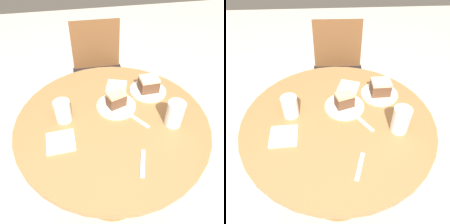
{
  "view_description": "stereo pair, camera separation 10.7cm",
  "coord_description": "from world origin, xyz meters",
  "views": [
    {
      "loc": [
        -0.15,
        -0.76,
        1.54
      ],
      "look_at": [
        0.0,
        0.0,
        0.81
      ],
      "focal_mm": 35.0,
      "sensor_mm": 36.0,
      "label": 1
    },
    {
      "loc": [
        -0.05,
        -0.77,
        1.54
      ],
      "look_at": [
        0.0,
        0.0,
        0.81
      ],
      "focal_mm": 35.0,
      "sensor_mm": 36.0,
      "label": 2
    }
  ],
  "objects": [
    {
      "name": "napkin_stack",
      "position": [
        -0.26,
        -0.11,
        0.77
      ],
      "size": [
        0.13,
        0.13,
        0.01
      ],
      "rotation": [
        0.0,
        0.0,
        0.04
      ],
      "color": "white",
      "rests_on": "table"
    },
    {
      "name": "plate_far",
      "position": [
        0.24,
        0.17,
        0.77
      ],
      "size": [
        0.21,
        0.21,
        0.01
      ],
      "color": "white",
      "rests_on": "table"
    },
    {
      "name": "plate_near",
      "position": [
        0.04,
        0.08,
        0.77
      ],
      "size": [
        0.21,
        0.21,
        0.01
      ],
      "color": "white",
      "rests_on": "table"
    },
    {
      "name": "spoon",
      "position": [
        0.07,
        -0.29,
        0.77
      ],
      "size": [
        0.06,
        0.13,
        0.0
      ],
      "rotation": [
        0.0,
        0.0,
        1.24
      ],
      "color": "silver",
      "rests_on": "table"
    },
    {
      "name": "glass_lemonade",
      "position": [
        -0.23,
        0.04,
        0.82
      ],
      "size": [
        0.08,
        0.08,
        0.11
      ],
      "color": "beige",
      "rests_on": "table"
    },
    {
      "name": "fork",
      "position": [
        0.11,
        -0.03,
        0.77
      ],
      "size": [
        0.11,
        0.16,
        0.0
      ],
      "rotation": [
        0.0,
        0.0,
        2.14
      ],
      "color": "silver",
      "rests_on": "table"
    },
    {
      "name": "table",
      "position": [
        0.0,
        0.0,
        0.6
      ],
      "size": [
        0.96,
        0.96,
        0.77
      ],
      "color": "#9E6B3D",
      "rests_on": "ground_plane"
    },
    {
      "name": "napkin_side",
      "position": [
        0.08,
        0.25,
        0.77
      ],
      "size": [
        0.14,
        0.14,
        0.01
      ],
      "rotation": [
        0.0,
        0.0,
        -0.34
      ],
      "color": "white",
      "rests_on": "table"
    },
    {
      "name": "chair",
      "position": [
        0.06,
        0.89,
        0.47
      ],
      "size": [
        0.45,
        0.42,
        0.88
      ],
      "rotation": [
        0.0,
        0.0,
        -0.03
      ],
      "color": "brown",
      "rests_on": "ground_plane"
    },
    {
      "name": "cake_slice_far",
      "position": [
        0.24,
        0.17,
        0.82
      ],
      "size": [
        0.11,
        0.09,
        0.08
      ],
      "rotation": [
        0.0,
        0.0,
        1.59
      ],
      "color": "brown",
      "rests_on": "plate_far"
    },
    {
      "name": "ground_plane",
      "position": [
        0.0,
        0.0,
        0.0
      ],
      "size": [
        8.0,
        8.0,
        0.0
      ],
      "primitive_type": "plane",
      "color": "beige"
    },
    {
      "name": "cake_slice_near",
      "position": [
        0.04,
        0.08,
        0.82
      ],
      "size": [
        0.11,
        0.09,
        0.08
      ],
      "rotation": [
        0.0,
        0.0,
        5.04
      ],
      "color": "brown",
      "rests_on": "plate_near"
    },
    {
      "name": "glass_water",
      "position": [
        0.28,
        -0.1,
        0.83
      ],
      "size": [
        0.08,
        0.08,
        0.13
      ],
      "color": "silver",
      "rests_on": "table"
    }
  ]
}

